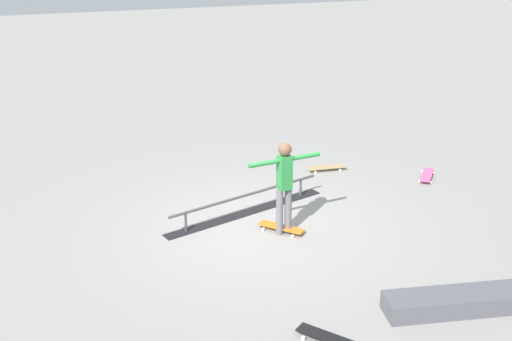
{
  "coord_description": "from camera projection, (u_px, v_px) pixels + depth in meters",
  "views": [
    {
      "loc": [
        3.29,
        9.13,
        4.83
      ],
      "look_at": [
        0.03,
        -0.13,
        1.0
      ],
      "focal_mm": 44.46,
      "sensor_mm": 36.0,
      "label": 1
    }
  ],
  "objects": [
    {
      "name": "skater_main",
      "position": [
        284.0,
        182.0,
        10.27
      ],
      "size": [
        1.28,
        0.23,
        1.59
      ],
      "rotation": [
        0.0,
        0.0,
        0.12
      ],
      "color": "slate",
      "rests_on": "ground_plane"
    },
    {
      "name": "skate_ledge",
      "position": [
        473.0,
        300.0,
        8.47
      ],
      "size": [
        2.48,
        0.92,
        0.27
      ],
      "primitive_type": "cube",
      "rotation": [
        0.0,
        0.0,
        -0.19
      ],
      "color": "#595960",
      "rests_on": "ground_plane"
    },
    {
      "name": "ground_plane",
      "position": [
        260.0,
        228.0,
        10.8
      ],
      "size": [
        60.0,
        60.0,
        0.0
      ],
      "primitive_type": "plane",
      "color": "gray"
    },
    {
      "name": "loose_skateboard_pink",
      "position": [
        427.0,
        175.0,
        12.86
      ],
      "size": [
        0.66,
        0.75,
        0.09
      ],
      "rotation": [
        0.0,
        0.0,
        0.89
      ],
      "color": "#E05993",
      "rests_on": "ground_plane"
    },
    {
      "name": "skateboard_main",
      "position": [
        281.0,
        227.0,
        10.64
      ],
      "size": [
        0.69,
        0.72,
        0.09
      ],
      "rotation": [
        0.0,
        0.0,
        2.31
      ],
      "color": "orange",
      "rests_on": "ground_plane"
    },
    {
      "name": "loose_skateboard_natural",
      "position": [
        326.0,
        167.0,
        13.26
      ],
      "size": [
        0.82,
        0.32,
        0.09
      ],
      "rotation": [
        0.0,
        0.0,
        3.04
      ],
      "color": "tan",
      "rests_on": "ground_plane"
    },
    {
      "name": "loose_skateboard_black",
      "position": [
        327.0,
        337.0,
        7.81
      ],
      "size": [
        0.65,
        0.75,
        0.09
      ],
      "rotation": [
        0.0,
        0.0,
        5.37
      ],
      "color": "black",
      "rests_on": "ground_plane"
    },
    {
      "name": "grind_rail",
      "position": [
        247.0,
        205.0,
        11.28
      ],
      "size": [
        3.22,
        1.19,
        0.37
      ],
      "rotation": [
        0.0,
        0.0,
        0.3
      ],
      "color": "black",
      "rests_on": "ground_plane"
    }
  ]
}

